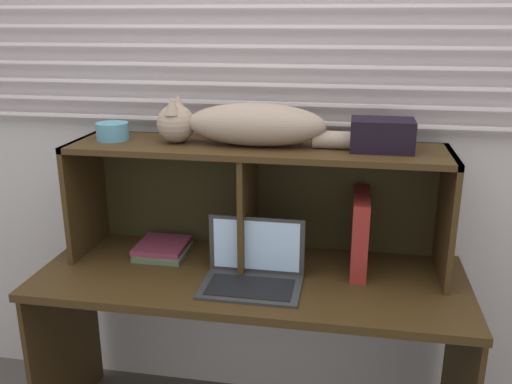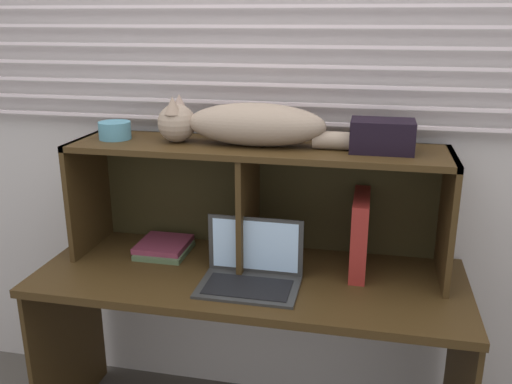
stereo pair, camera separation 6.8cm
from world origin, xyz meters
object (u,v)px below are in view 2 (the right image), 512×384
object	(u,v)px
binder_upright	(360,234)
laptop	(251,271)
small_basket	(115,130)
book_stack	(164,247)
storage_box	(382,136)
cat	(246,125)

from	to	relation	value
binder_upright	laptop	bearing A→B (deg)	-152.23
small_basket	book_stack	bearing A→B (deg)	-0.21
binder_upright	small_basket	world-z (taller)	small_basket
laptop	storage_box	size ratio (longest dim) A/B	1.61
laptop	binder_upright	size ratio (longest dim) A/B	1.20
cat	small_basket	world-z (taller)	cat
cat	storage_box	distance (m)	0.47
cat	storage_box	size ratio (longest dim) A/B	3.96
binder_upright	small_basket	xyz separation A→B (m)	(-0.93, 0.00, 0.34)
book_stack	small_basket	xyz separation A→B (m)	(-0.17, 0.00, 0.46)
cat	storage_box	world-z (taller)	cat
book_stack	storage_box	bearing A→B (deg)	0.04
cat	laptop	size ratio (longest dim) A/B	2.46
book_stack	laptop	bearing A→B (deg)	-25.62
cat	small_basket	size ratio (longest dim) A/B	7.04
cat	laptop	world-z (taller)	cat
binder_upright	small_basket	bearing A→B (deg)	180.00
small_basket	storage_box	size ratio (longest dim) A/B	0.56
storage_box	laptop	bearing A→B (deg)	-155.43
small_basket	storage_box	world-z (taller)	storage_box
cat	laptop	distance (m)	0.52
cat	book_stack	distance (m)	0.60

